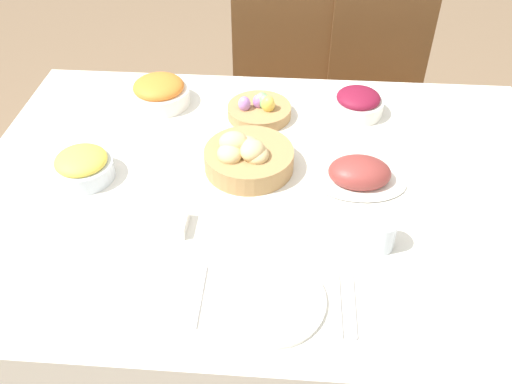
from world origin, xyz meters
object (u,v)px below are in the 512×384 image
Objects in this scene: carrot_bowl at (159,92)px; pineapple_bowl at (82,166)px; fork at (200,296)px; butter_dish at (160,222)px; ham_platter at (359,174)px; bread_basket at (248,156)px; chair_far_center at (280,88)px; chair_far_right at (381,92)px; knife at (338,304)px; drinking_cup at (381,234)px; dinner_plate at (269,299)px; egg_basket at (259,109)px; spoon at (353,305)px; beet_salad_bowl at (358,103)px.

carrot_bowl reaches higher than pineapple_bowl.
fork is 0.24m from butter_dish.
bread_basket is at bearing 173.68° from ham_platter.
chair_far_center is 0.96m from ham_platter.
fork is at bearing -116.99° from chair_far_right.
chair_far_center is 0.72m from carrot_bowl.
pineapple_bowl is at bearing 150.02° from knife.
chair_far_center is at bearing 103.49° from drinking_cup.
carrot_bowl is (-0.61, 0.35, 0.02)m from ham_platter.
bread_basket is 0.44m from carrot_bowl.
butter_dish is at bearing 143.46° from dinner_plate.
spoon is at bearing -70.88° from egg_basket.
butter_dish is (0.12, -0.56, -0.03)m from carrot_bowl.
chair_far_center is 1.34m from knife.
egg_basket is at bearing 106.55° from knife.
chair_far_center is at bearing 175.71° from chair_far_right.
knife is (0.23, -0.45, -0.04)m from bread_basket.
beet_salad_bowl is 0.84m from pineapple_bowl.
ham_platter is 1.57× the size of pineapple_bowl.
pineapple_bowl reaches higher than dinner_plate.
chair_far_center is 5.76× the size of pineapple_bowl.
chair_far_right is 0.42m from chair_far_center.
chair_far_right is 5.90× the size of beet_salad_bowl.
spoon is (0.57, -0.76, -0.04)m from carrot_bowl.
dinner_plate reaches higher than knife.
chair_far_center is at bearing 85.54° from egg_basket.
chair_far_center is at bearing 84.18° from fork.
bread_basket is 1.47× the size of fork.
pineapple_bowl is (-0.49, -0.93, 0.28)m from chair_far_center.
dinner_plate is at bearing -79.54° from bread_basket.
chair_far_right is 1.44m from fork.
ham_platter is at bearing 48.28° from fork.
carrot_bowl is at bearing 71.88° from pineapple_bowl.
chair_far_center is 12.13× the size of drinking_cup.
knife is (0.66, -0.38, -0.04)m from pineapple_bowl.
spoon is at bearing -111.18° from drinking_cup.
chair_far_right is at bearing 78.67° from knife.
knife is (0.17, -1.30, 0.25)m from chair_far_center.
pineapple_bowl reaches higher than butter_dish.
beet_salad_bowl is 0.96× the size of fork.
chair_far_right reaches higher than egg_basket.
pineapple_bowl is 0.98× the size of spoon.
drinking_cup is at bearing -101.99° from chair_far_right.
egg_basket is at bearing 95.55° from dinner_plate.
egg_basket is 1.04× the size of carrot_bowl.
chair_far_center reaches higher than bread_basket.
carrot_bowl is 0.77× the size of dinner_plate.
chair_far_center reaches higher than butter_dish.
ham_platter reaches higher than knife.
fork is at bearing -179.63° from spoon.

